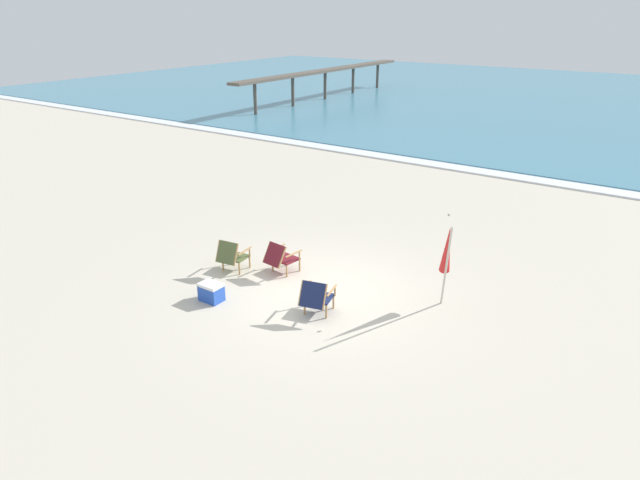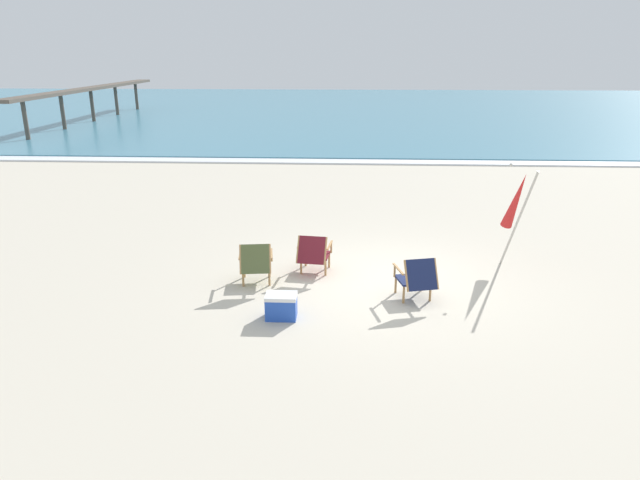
# 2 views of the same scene
# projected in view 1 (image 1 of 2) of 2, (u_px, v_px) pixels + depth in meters

# --- Properties ---
(ground_plane) EXTENTS (80.00, 80.00, 0.00)m
(ground_plane) POSITION_uv_depth(u_px,v_px,m) (322.00, 293.00, 12.46)
(ground_plane) COLOR beige
(sea) EXTENTS (80.00, 40.00, 0.10)m
(sea) POSITION_uv_depth(u_px,v_px,m) (601.00, 103.00, 36.89)
(sea) COLOR teal
(sea) RESTS_ON ground
(surf_band) EXTENTS (80.00, 1.10, 0.06)m
(surf_band) POSITION_uv_depth(u_px,v_px,m) (498.00, 173.00, 21.41)
(surf_band) COLOR white
(surf_band) RESTS_ON ground
(beach_chair_mid_center) EXTENTS (0.66, 0.77, 0.81)m
(beach_chair_mid_center) POSITION_uv_depth(u_px,v_px,m) (232.00, 255.00, 13.33)
(beach_chair_mid_center) COLOR #515B33
(beach_chair_mid_center) RESTS_ON ground
(beach_chair_front_right) EXTENTS (0.73, 0.86, 0.79)m
(beach_chair_front_right) POSITION_uv_depth(u_px,v_px,m) (316.00, 296.00, 11.44)
(beach_chair_front_right) COLOR #19234C
(beach_chair_front_right) RESTS_ON ground
(beach_chair_front_left) EXTENTS (0.66, 0.82, 0.78)m
(beach_chair_front_left) POSITION_uv_depth(u_px,v_px,m) (281.00, 257.00, 13.25)
(beach_chair_front_left) COLOR maroon
(beach_chair_front_left) RESTS_ON ground
(umbrella_furled_red) EXTENTS (0.48, 0.75, 2.02)m
(umbrella_furled_red) POSITION_uv_depth(u_px,v_px,m) (447.00, 250.00, 11.35)
(umbrella_furled_red) COLOR #B7B2A8
(umbrella_furled_red) RESTS_ON ground
(cooler_box) EXTENTS (0.49, 0.35, 0.40)m
(cooler_box) POSITION_uv_depth(u_px,v_px,m) (211.00, 292.00, 12.10)
(cooler_box) COLOR blue
(cooler_box) RESTS_ON ground
(pier_distant) EXTENTS (0.90, 17.84, 2.03)m
(pier_distant) POSITION_uv_depth(u_px,v_px,m) (325.00, 73.00, 37.62)
(pier_distant) COLOR brown
(pier_distant) RESTS_ON ground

